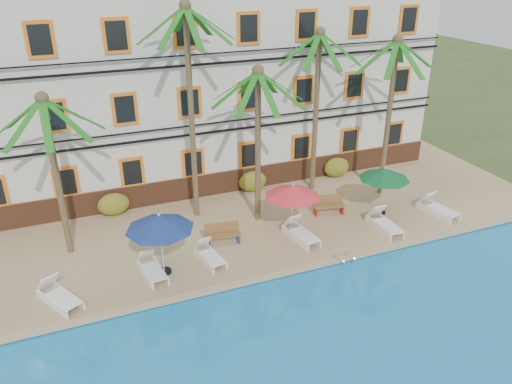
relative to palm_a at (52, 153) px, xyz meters
name	(u,v)px	position (x,y,z in m)	size (l,w,h in m)	color
ground	(277,266)	(7.76, -3.95, -4.68)	(100.00, 100.00, 0.00)	#384C23
pool_deck	(235,211)	(7.76, 1.05, -4.56)	(30.00, 12.00, 0.25)	tan
pool_coping	(286,273)	(7.76, -4.85, -4.40)	(30.00, 0.35, 0.06)	tan
hotel_building	(202,83)	(7.76, 6.03, 0.69)	(25.40, 6.44, 10.22)	silver
palm_a	(52,153)	(0.00, 0.00, 0.00)	(4.13, 4.13, 6.83)	brown
palm_b	(190,89)	(5.84, 1.15, 1.66)	(4.13, 4.13, 9.72)	brown
palm_c	(258,124)	(8.40, -0.30, 0.23)	(4.13, 4.13, 7.22)	brown
palm_d	(317,90)	(12.34, 1.75, 0.85)	(4.13, 4.13, 8.29)	brown
palm_e	(391,96)	(15.40, -0.07, 0.71)	(4.13, 4.13, 8.04)	brown
shrub_left	(114,204)	(2.18, 2.65, -3.88)	(1.50, 0.90, 1.10)	#305919
shrub_mid	(253,181)	(9.30, 2.65, -3.88)	(1.50, 0.90, 1.10)	#305919
shrub_right	(336,167)	(14.34, 2.65, -3.88)	(1.50, 0.90, 1.10)	#305919
umbrella_blue	(159,223)	(3.32, -3.00, -2.20)	(2.62, 2.62, 2.62)	black
umbrella_red	(293,191)	(9.27, -2.13, -2.33)	(2.47, 2.47, 2.47)	black
umbrella_green	(384,174)	(14.09, -1.97, -2.38)	(2.41, 2.41, 2.41)	black
lounger_a	(59,296)	(-0.55, -3.49, -4.12)	(1.59, 2.12, 0.96)	white
lounger_b	(152,268)	(2.87, -2.99, -4.14)	(0.92, 1.98, 0.90)	white
lounger_c	(209,255)	(5.22, -2.89, -4.15)	(0.95, 1.91, 0.86)	white
lounger_d	(301,233)	(9.43, -2.72, -4.12)	(1.02, 2.11, 0.96)	white
lounger_e	(384,223)	(13.31, -3.39, -4.12)	(0.81, 2.09, 0.98)	white
lounger_f	(438,208)	(16.56, -3.09, -4.12)	(1.12, 2.15, 0.97)	white
bench_left	(223,233)	(6.18, -1.75, -3.96)	(1.55, 0.65, 0.93)	olive
bench_right	(329,204)	(11.77, -1.04, -3.96)	(1.57, 0.82, 0.93)	olive
pool_ladder	(345,261)	(10.36, -4.95, -4.43)	(0.54, 0.74, 0.74)	silver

